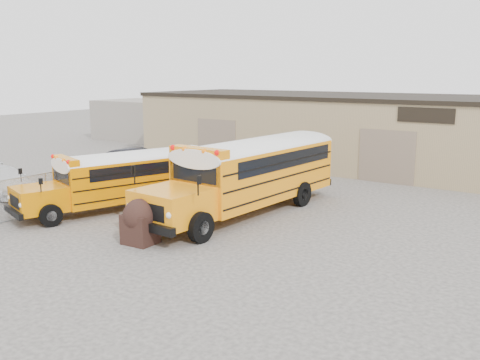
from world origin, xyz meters
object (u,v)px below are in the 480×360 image
Objects in this scene: school_bus_left at (221,163)px; tarp_bundle at (140,221)px; car_dark at (136,161)px; school_bus_right at (326,152)px; car_white at (4,181)px.

school_bus_left reaches higher than tarp_bundle.
school_bus_left is at bearing -108.44° from car_dark.
school_bus_left reaches higher than car_dark.
school_bus_right is 2.38× the size of car_white.
school_bus_left is at bearing -42.11° from car_white.
tarp_bundle is 0.35× the size of car_white.
school_bus_right is 6.83× the size of tarp_bundle.
school_bus_right is at bearing 85.35° from tarp_bundle.
school_bus_right is (3.83, 4.31, 0.38)m from school_bus_left.
car_dark is at bearing 0.26° from car_white.
tarp_bundle is (2.78, -8.55, -0.67)m from school_bus_left.
school_bus_left is 0.81× the size of school_bus_right.
school_bus_right reaches higher than tarp_bundle.
car_dark is at bearing 171.22° from school_bus_left.
tarp_bundle reaches higher than car_white.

